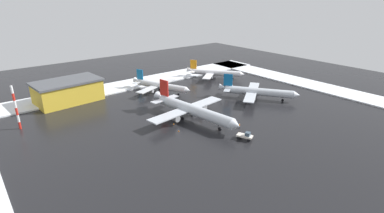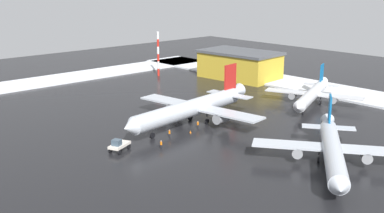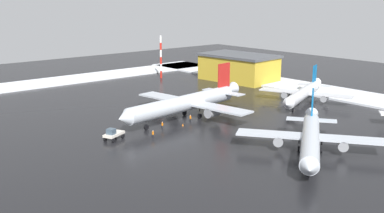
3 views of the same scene
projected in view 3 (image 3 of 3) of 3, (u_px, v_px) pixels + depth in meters
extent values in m
plane|color=black|center=(198.00, 121.00, 109.82)|extent=(240.00, 240.00, 0.00)
cube|color=white|center=(326.00, 91.00, 141.35)|extent=(152.00, 16.00, 0.53)
cube|color=white|center=(65.00, 80.00, 159.34)|extent=(14.00, 116.00, 0.53)
cylinder|color=silver|center=(183.00, 104.00, 109.94)|extent=(7.93, 32.67, 3.68)
cone|color=silver|center=(124.00, 118.00, 97.25)|extent=(3.81, 3.04, 3.50)
cone|color=silver|center=(230.00, 90.00, 122.64)|extent=(3.61, 4.24, 3.58)
cube|color=silver|center=(222.00, 109.00, 106.60)|extent=(14.57, 6.58, 0.39)
cylinder|color=gray|center=(213.00, 112.00, 107.86)|extent=(2.63, 3.93, 2.16)
cube|color=silver|center=(165.00, 97.00, 118.14)|extent=(14.57, 6.58, 0.39)
cylinder|color=gray|center=(170.00, 103.00, 116.59)|extent=(2.63, 3.93, 2.16)
cube|color=red|center=(224.00, 75.00, 119.84)|extent=(0.96, 4.34, 6.06)
cube|color=silver|center=(233.00, 94.00, 118.54)|extent=(5.52, 3.47, 0.26)
cube|color=silver|center=(213.00, 90.00, 122.77)|extent=(5.52, 3.47, 0.26)
cylinder|color=black|center=(146.00, 120.00, 102.09)|extent=(0.26, 0.26, 0.76)
cylinder|color=black|center=(146.00, 127.00, 102.45)|extent=(0.53, 1.23, 1.19)
cylinder|color=black|center=(200.00, 110.00, 111.12)|extent=(0.26, 0.26, 0.76)
cylinder|color=black|center=(200.00, 116.00, 111.48)|extent=(0.53, 1.23, 1.19)
cylinder|color=black|center=(185.00, 107.00, 114.22)|extent=(0.26, 0.26, 0.76)
cylinder|color=black|center=(185.00, 113.00, 114.58)|extent=(0.53, 1.23, 1.19)
cylinder|color=silver|center=(303.00, 94.00, 124.94)|extent=(11.94, 24.34, 2.84)
cone|color=silver|center=(288.00, 104.00, 113.27)|extent=(3.25, 2.86, 2.70)
cone|color=silver|center=(316.00, 83.00, 136.63)|extent=(3.35, 3.67, 2.76)
cube|color=silver|center=(332.00, 95.00, 124.05)|extent=(11.46, 7.45, 0.30)
cylinder|color=gray|center=(324.00, 98.00, 124.64)|extent=(2.61, 3.26, 1.67)
cube|color=silver|center=(280.00, 91.00, 130.26)|extent=(11.46, 7.45, 0.30)
cylinder|color=gray|center=(286.00, 94.00, 129.33)|extent=(2.61, 3.26, 1.67)
cube|color=#0C5999|center=(315.00, 74.00, 134.19)|extent=(1.52, 3.22, 4.68)
cube|color=silver|center=(323.00, 86.00, 133.66)|extent=(4.53, 3.51, 0.20)
cube|color=silver|center=(305.00, 84.00, 135.93)|extent=(4.53, 3.51, 0.20)
cylinder|color=black|center=(293.00, 105.00, 117.67)|extent=(0.20, 0.20, 0.59)
cylinder|color=black|center=(293.00, 110.00, 117.95)|extent=(0.61, 0.96, 0.92)
cylinder|color=black|center=(312.00, 97.00, 126.55)|extent=(0.20, 0.20, 0.59)
cylinder|color=black|center=(312.00, 102.00, 126.83)|extent=(0.61, 0.96, 0.92)
cylinder|color=black|center=(298.00, 96.00, 128.22)|extent=(0.20, 0.20, 0.59)
cylinder|color=black|center=(298.00, 100.00, 128.50)|extent=(0.61, 0.96, 0.92)
cylinder|color=silver|center=(311.00, 140.00, 84.92)|extent=(18.44, 24.25, 3.12)
cone|color=silver|center=(309.00, 169.00, 70.91)|extent=(3.69, 3.51, 2.96)
cone|color=silver|center=(312.00, 116.00, 98.98)|extent=(4.06, 4.20, 3.03)
cube|color=silver|center=(354.00, 140.00, 85.79)|extent=(12.06, 10.18, 0.33)
cylinder|color=gray|center=(343.00, 145.00, 86.00)|extent=(3.30, 3.60, 1.83)
cube|color=silver|center=(269.00, 134.00, 89.38)|extent=(12.06, 10.18, 0.33)
cylinder|color=gray|center=(279.00, 140.00, 88.72)|extent=(3.30, 3.60, 1.83)
cube|color=#0C5999|center=(312.00, 102.00, 96.12)|extent=(2.39, 3.18, 5.13)
cube|color=silver|center=(326.00, 121.00, 96.12)|extent=(4.97, 4.49, 0.22)
cube|color=silver|center=(297.00, 119.00, 97.43)|extent=(4.97, 4.49, 0.22)
cylinder|color=black|center=(309.00, 165.00, 76.16)|extent=(0.22, 0.22, 0.64)
cylinder|color=black|center=(309.00, 173.00, 76.46)|extent=(0.84, 1.01, 1.01)
cylinder|color=black|center=(322.00, 143.00, 87.35)|extent=(0.22, 0.22, 0.64)
cylinder|color=black|center=(321.00, 150.00, 87.66)|extent=(0.84, 1.01, 1.01)
cylinder|color=black|center=(299.00, 142.00, 88.32)|extent=(0.22, 0.22, 0.64)
cylinder|color=black|center=(299.00, 149.00, 88.62)|extent=(0.84, 1.01, 1.01)
cube|color=silver|center=(114.00, 134.00, 95.47)|extent=(3.85, 5.10, 0.50)
cube|color=#3F5160|center=(111.00, 131.00, 94.48)|extent=(1.93, 1.88, 1.10)
cylinder|color=black|center=(114.00, 140.00, 93.80)|extent=(0.65, 0.95, 0.90)
cylinder|color=black|center=(105.00, 139.00, 94.64)|extent=(0.65, 0.95, 0.90)
cylinder|color=black|center=(123.00, 136.00, 96.61)|extent=(0.65, 0.95, 0.90)
cylinder|color=black|center=(115.00, 135.00, 97.46)|extent=(0.65, 0.95, 0.90)
cylinder|color=black|center=(190.00, 121.00, 108.35)|extent=(0.16, 0.16, 0.85)
cylinder|color=black|center=(191.00, 120.00, 108.43)|extent=(0.16, 0.16, 0.85)
cylinder|color=orange|center=(190.00, 117.00, 108.22)|extent=(0.36, 0.36, 0.62)
sphere|color=tan|center=(190.00, 116.00, 108.12)|extent=(0.24, 0.24, 0.24)
cylinder|color=black|center=(154.00, 137.00, 96.32)|extent=(0.16, 0.16, 0.85)
cylinder|color=black|center=(153.00, 137.00, 96.32)|extent=(0.16, 0.16, 0.85)
cylinder|color=orange|center=(153.00, 133.00, 96.15)|extent=(0.36, 0.36, 0.62)
sphere|color=tan|center=(153.00, 131.00, 96.05)|extent=(0.24, 0.24, 0.24)
cylinder|color=black|center=(162.00, 128.00, 102.72)|extent=(0.16, 0.16, 0.85)
cylinder|color=black|center=(163.00, 127.00, 102.90)|extent=(0.16, 0.16, 0.85)
cylinder|color=orange|center=(162.00, 124.00, 102.64)|extent=(0.36, 0.36, 0.62)
sphere|color=tan|center=(162.00, 122.00, 102.54)|extent=(0.24, 0.24, 0.24)
cylinder|color=red|center=(161.00, 74.00, 164.82)|extent=(0.70, 0.70, 2.41)
cylinder|color=white|center=(161.00, 67.00, 164.26)|extent=(0.70, 0.70, 2.41)
cylinder|color=red|center=(161.00, 60.00, 163.71)|extent=(0.70, 0.70, 2.41)
cylinder|color=white|center=(161.00, 53.00, 163.15)|extent=(0.70, 0.70, 2.41)
cylinder|color=red|center=(161.00, 46.00, 162.59)|extent=(0.70, 0.70, 2.41)
cylinder|color=white|center=(161.00, 39.00, 162.04)|extent=(0.70, 0.70, 2.41)
cube|color=gold|center=(239.00, 69.00, 159.31)|extent=(25.12, 16.02, 8.00)
cube|color=#4C4F54|center=(239.00, 55.00, 158.29)|extent=(26.20, 17.10, 0.80)
cone|color=orange|center=(147.00, 114.00, 115.22)|extent=(0.36, 0.36, 0.55)
cone|color=orange|center=(169.00, 112.00, 117.26)|extent=(0.36, 0.36, 0.55)
cone|color=orange|center=(183.00, 125.00, 105.61)|extent=(0.36, 0.36, 0.55)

